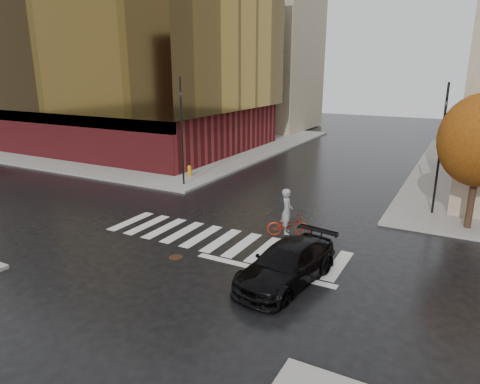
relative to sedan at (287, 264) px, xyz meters
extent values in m
plane|color=black|center=(-4.18, 1.80, -0.73)|extent=(120.00, 120.00, 0.00)
cube|color=gray|center=(-25.18, 22.80, -0.66)|extent=(30.00, 30.00, 0.15)
cube|color=silver|center=(-4.18, 2.30, -0.73)|extent=(12.00, 3.00, 0.01)
cube|color=maroon|center=(-26.18, 19.80, 1.42)|extent=(26.00, 18.00, 4.00)
cube|color=beige|center=(-26.18, 11.00, 2.92)|extent=(26.00, 0.40, 1.00)
cube|color=olive|center=(-26.18, 19.80, 9.42)|extent=(27.00, 19.00, 12.00)
cube|color=gray|center=(-20.18, 38.80, 9.42)|extent=(14.00, 12.00, 20.00)
cylinder|color=#2E2214|center=(5.82, 9.20, 0.82)|extent=(0.32, 0.32, 2.80)
imported|color=black|center=(0.00, 0.00, 0.00)|extent=(2.83, 5.32, 1.47)
imported|color=#9F200E|center=(-1.67, 4.30, -0.20)|extent=(2.16, 1.46, 1.07)
imported|color=gray|center=(-1.77, 4.30, 0.50)|extent=(0.79, 0.94, 2.18)
cylinder|color=black|center=(-11.35, 9.34, 2.94)|extent=(0.12, 0.12, 7.04)
imported|color=black|center=(-11.35, 9.34, 5.49)|extent=(0.21, 0.19, 0.88)
cylinder|color=black|center=(4.07, 10.80, 2.86)|extent=(0.12, 0.12, 6.89)
imported|color=black|center=(4.07, 10.80, 5.36)|extent=(0.16, 0.19, 0.86)
cylinder|color=orange|center=(-12.20, 11.27, -0.25)|extent=(0.27, 0.27, 0.67)
sphere|color=orange|center=(-12.20, 11.27, 0.09)|extent=(0.29, 0.29, 0.29)
cylinder|color=#4A2C1A|center=(-4.95, -0.20, -0.73)|extent=(0.65, 0.65, 0.01)
camera|label=1|loc=(5.34, -13.51, 6.95)|focal=32.00mm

